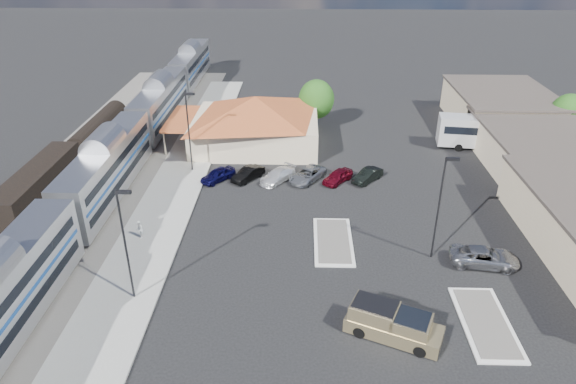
{
  "coord_description": "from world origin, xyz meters",
  "views": [
    {
      "loc": [
        1.17,
        -35.5,
        24.44
      ],
      "look_at": [
        -0.03,
        5.89,
        2.8
      ],
      "focal_mm": 32.0,
      "sensor_mm": 36.0,
      "label": 1
    }
  ],
  "objects_px": {
    "station_depot": "(255,121)",
    "pickup_truck": "(394,324)",
    "suv": "(485,257)",
    "coach_bus": "(491,131)"
  },
  "relations": [
    {
      "from": "pickup_truck",
      "to": "coach_bus",
      "type": "bearing_deg",
      "value": -3.28
    },
    {
      "from": "suv",
      "to": "coach_bus",
      "type": "bearing_deg",
      "value": -10.35
    },
    {
      "from": "station_depot",
      "to": "pickup_truck",
      "type": "height_order",
      "value": "station_depot"
    },
    {
      "from": "pickup_truck",
      "to": "coach_bus",
      "type": "xyz_separation_m",
      "value": [
        16.59,
        32.7,
        1.26
      ]
    },
    {
      "from": "coach_bus",
      "to": "pickup_truck",
      "type": "bearing_deg",
      "value": 160.37
    },
    {
      "from": "pickup_truck",
      "to": "suv",
      "type": "height_order",
      "value": "pickup_truck"
    },
    {
      "from": "station_depot",
      "to": "pickup_truck",
      "type": "relative_size",
      "value": 2.75
    },
    {
      "from": "pickup_truck",
      "to": "suv",
      "type": "distance_m",
      "value": 11.97
    },
    {
      "from": "station_depot",
      "to": "suv",
      "type": "height_order",
      "value": "station_depot"
    },
    {
      "from": "coach_bus",
      "to": "station_depot",
      "type": "bearing_deg",
      "value": 95.93
    }
  ]
}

